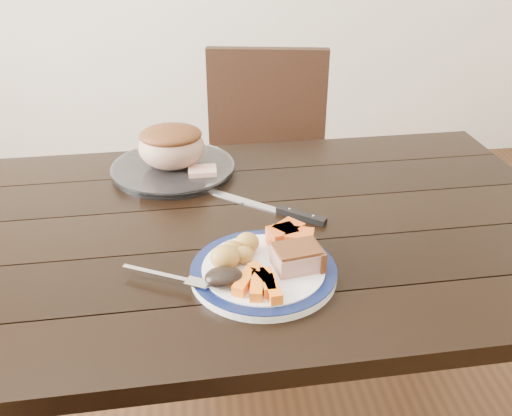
{
  "coord_description": "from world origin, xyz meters",
  "views": [
    {
      "loc": [
        -0.03,
        -1.08,
        1.39
      ],
      "look_at": [
        0.08,
        -0.02,
        0.8
      ],
      "focal_mm": 40.0,
      "sensor_mm": 36.0,
      "label": 1
    }
  ],
  "objects": [
    {
      "name": "dining_table",
      "position": [
        0.0,
        0.0,
        0.66
      ],
      "size": [
        1.64,
        0.97,
        0.75
      ],
      "rotation": [
        0.0,
        0.0,
        0.05
      ],
      "color": "black",
      "rests_on": "ground"
    },
    {
      "name": "chair_far",
      "position": [
        0.2,
        0.74,
        0.52
      ],
      "size": [
        0.48,
        0.49,
        0.93
      ],
      "rotation": [
        0.0,
        0.0,
        2.99
      ],
      "color": "black",
      "rests_on": "ground"
    },
    {
      "name": "dinner_plate",
      "position": [
        0.08,
        -0.2,
        0.76
      ],
      "size": [
        0.28,
        0.28,
        0.02
      ],
      "primitive_type": "cylinder",
      "color": "white",
      "rests_on": "dining_table"
    },
    {
      "name": "plate_rim",
      "position": [
        0.08,
        -0.2,
        0.77
      ],
      "size": [
        0.28,
        0.28,
        0.02
      ],
      "primitive_type": "torus",
      "color": "#0C153D",
      "rests_on": "dinner_plate"
    },
    {
      "name": "serving_platter",
      "position": [
        -0.1,
        0.28,
        0.76
      ],
      "size": [
        0.31,
        0.31,
        0.02
      ],
      "primitive_type": "cylinder",
      "color": "white",
      "rests_on": "dining_table"
    },
    {
      "name": "pork_slice",
      "position": [
        0.14,
        -0.2,
        0.79
      ],
      "size": [
        0.1,
        0.08,
        0.04
      ],
      "primitive_type": "cube",
      "rotation": [
        0.0,
        0.0,
        0.19
      ],
      "color": "tan",
      "rests_on": "dinner_plate"
    },
    {
      "name": "roasted_potatoes",
      "position": [
        0.02,
        -0.17,
        0.79
      ],
      "size": [
        0.1,
        0.1,
        0.05
      ],
      "color": "gold",
      "rests_on": "dinner_plate"
    },
    {
      "name": "carrot_batons",
      "position": [
        0.06,
        -0.26,
        0.78
      ],
      "size": [
        0.09,
        0.11,
        0.02
      ],
      "color": "orange",
      "rests_on": "dinner_plate"
    },
    {
      "name": "pumpkin_wedges",
      "position": [
        0.14,
        -0.13,
        0.79
      ],
      "size": [
        0.1,
        0.09,
        0.04
      ],
      "color": "#F3591B",
      "rests_on": "dinner_plate"
    },
    {
      "name": "dark_mushroom",
      "position": [
        -0.0,
        -0.24,
        0.79
      ],
      "size": [
        0.07,
        0.05,
        0.03
      ],
      "primitive_type": "ellipsoid",
      "color": "black",
      "rests_on": "dinner_plate"
    },
    {
      "name": "fork",
      "position": [
        -0.1,
        -0.21,
        0.77
      ],
      "size": [
        0.17,
        0.09,
        0.0
      ],
      "rotation": [
        0.0,
        0.0,
        -0.46
      ],
      "color": "silver",
      "rests_on": "dinner_plate"
    },
    {
      "name": "roast_joint",
      "position": [
        -0.1,
        0.28,
        0.82
      ],
      "size": [
        0.17,
        0.15,
        0.11
      ],
      "primitive_type": "ellipsoid",
      "color": "tan",
      "rests_on": "serving_platter"
    },
    {
      "name": "cut_slice",
      "position": [
        -0.03,
        0.23,
        0.78
      ],
      "size": [
        0.07,
        0.06,
        0.02
      ],
      "primitive_type": "cube",
      "rotation": [
        0.0,
        0.0,
        0.01
      ],
      "color": "tan",
      "rests_on": "serving_platter"
    },
    {
      "name": "carving_knife",
      "position": [
        0.15,
        0.04,
        0.76
      ],
      "size": [
        0.27,
        0.21,
        0.01
      ],
      "rotation": [
        0.0,
        0.0,
        -0.66
      ],
      "color": "silver",
      "rests_on": "dining_table"
    }
  ]
}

